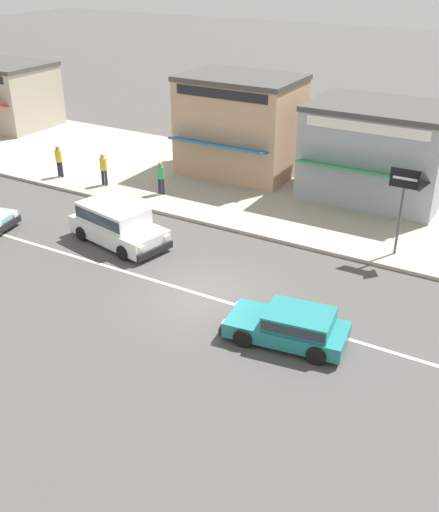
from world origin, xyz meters
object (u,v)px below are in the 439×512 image
Objects in this scene: pedestrian_near_clock at (161,176)px; shopfront_corner_warung at (4,94)px; hatchback_teal_2 at (291,325)px; shopfront_far_kios at (240,125)px; pedestrian_mid_kerb at (103,167)px; minivan_white_0 at (116,223)px; pedestrian_far_end at (59,159)px; shopfront_mid_block at (377,151)px; arrow_signboard at (420,185)px.

shopfront_corner_warung is (-16.27, 5.41, 1.10)m from pedestrian_near_clock.
hatchback_teal_2 is 15.46m from shopfront_far_kios.
hatchback_teal_2 is 15.40m from pedestrian_mid_kerb.
pedestrian_far_end is (-7.22, 4.39, 0.26)m from minivan_white_0.
hatchback_teal_2 is 0.61× the size of shopfront_mid_block.
pedestrian_near_clock is 17.18m from shopfront_corner_warung.
pedestrian_near_clock is at bearing 5.76° from pedestrian_far_end.
pedestrian_far_end is at bearing 148.70° from minivan_white_0.
arrow_signboard reaches higher than pedestrian_mid_kerb.
arrow_signboard is (10.82, 4.25, 2.26)m from minivan_white_0.
shopfront_mid_block is at bearing 0.27° from shopfront_far_kios.
shopfront_corner_warung is at bearing 178.06° from shopfront_far_kios.
pedestrian_far_end is at bearing -176.40° from pedestrian_mid_kerb.
pedestrian_far_end is 0.25× the size of shopfront_corner_warung.
pedestrian_far_end reaches higher than pedestrian_mid_kerb.
arrow_signboard is 18.15m from pedestrian_far_end.
pedestrian_near_clock is 0.25× the size of shopfront_corner_warung.
pedestrian_near_clock is 0.98× the size of pedestrian_far_end.
pedestrian_far_end is 15.89m from shopfront_mid_block.
pedestrian_far_end is 0.28× the size of shopfront_far_kios.
pedestrian_near_clock is 3.18m from pedestrian_mid_kerb.
shopfront_corner_warung is (-10.32, 6.01, 1.08)m from pedestrian_far_end.
minivan_white_0 is at bearing -92.69° from shopfront_far_kios.
shopfront_far_kios is at bearing 151.90° from arrow_signboard.
minivan_white_0 is at bearing -158.54° from arrow_signboard.
arrow_signboard is 0.55× the size of shopfront_mid_block.
pedestrian_far_end reaches higher than hatchback_teal_2.
pedestrian_far_end is 11.99m from shopfront_corner_warung.
minivan_white_0 is 2.83× the size of pedestrian_mid_kerb.
pedestrian_mid_kerb is (-4.43, 4.56, 0.25)m from minivan_white_0.
arrow_signboard is at bearing -1.16° from pedestrian_mid_kerb.
arrow_signboard reaches higher than pedestrian_far_end.
shopfront_corner_warung is (-17.54, 10.39, 1.33)m from minivan_white_0.
shopfront_far_kios reaches higher than pedestrian_near_clock.
minivan_white_0 reaches higher than hatchback_teal_2.
minivan_white_0 is at bearing -127.96° from shopfront_mid_block.
shopfront_mid_block is at bearing 28.41° from pedestrian_near_clock.
shopfront_mid_block is at bearing 23.50° from pedestrian_mid_kerb.
shopfront_far_kios reaches higher than arrow_signboard.
pedestrian_near_clock is 5.98m from pedestrian_far_end.
pedestrian_far_end is at bearing -30.19° from shopfront_corner_warung.
minivan_white_0 is 1.31× the size of arrow_signboard.
shopfront_corner_warung is at bearing 149.81° from pedestrian_far_end.
pedestrian_far_end is 0.25× the size of shopfront_mid_block.
pedestrian_near_clock is at bearing 176.53° from arrow_signboard.
hatchback_teal_2 is at bearing -104.05° from arrow_signboard.
pedestrian_far_end reaches higher than minivan_white_0.
hatchback_teal_2 is at bearing -17.94° from minivan_white_0.
arrow_signboard is at bearing -28.10° from shopfront_far_kios.
shopfront_mid_block reaches higher than pedestrian_far_end.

